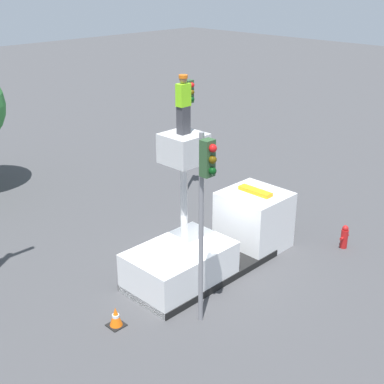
# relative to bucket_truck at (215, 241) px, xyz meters

# --- Properties ---
(ground_plane) EXTENTS (120.00, 120.00, 0.00)m
(ground_plane) POSITION_rel_bucket_truck_xyz_m (-0.66, 0.00, -0.99)
(ground_plane) COLOR #424244
(bucket_truck) EXTENTS (6.63, 2.29, 5.15)m
(bucket_truck) POSITION_rel_bucket_truck_xyz_m (0.00, 0.00, 0.00)
(bucket_truck) COLOR black
(bucket_truck) RESTS_ON ground
(worker) EXTENTS (0.40, 0.26, 1.75)m
(worker) POSITION_rel_bucket_truck_xyz_m (-1.51, 0.00, 5.04)
(worker) COLOR #38383D
(worker) RESTS_ON bucket_truck
(traffic_light_pole) EXTENTS (0.34, 0.57, 5.80)m
(traffic_light_pole) POSITION_rel_bucket_truck_xyz_m (-2.62, -1.94, 3.09)
(traffic_light_pole) COLOR gray
(traffic_light_pole) RESTS_ON ground
(traffic_light_across) EXTENTS (0.34, 0.57, 5.39)m
(traffic_light_across) POSITION_rel_bucket_truck_xyz_m (4.20, 5.57, 2.82)
(traffic_light_across) COLOR gray
(traffic_light_across) RESTS_ON ground
(fire_hydrant) EXTENTS (0.51, 0.27, 0.92)m
(fire_hydrant) POSITION_rel_bucket_truck_xyz_m (4.39, -2.52, -0.55)
(fire_hydrant) COLOR red
(fire_hydrant) RESTS_ON ground
(traffic_cone_rear) EXTENTS (0.48, 0.48, 0.62)m
(traffic_cone_rear) POSITION_rel_bucket_truck_xyz_m (-4.59, -0.26, -0.70)
(traffic_cone_rear) COLOR black
(traffic_cone_rear) RESTS_ON ground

